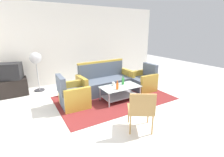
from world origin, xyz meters
name	(u,v)px	position (x,y,z in m)	size (l,w,h in m)	color
ground_plane	(129,109)	(0.00, 0.00, 0.00)	(14.00, 14.00, 0.00)	silver
wall_back	(83,44)	(0.00, 3.06, 1.40)	(6.52, 0.12, 2.80)	silver
rug	(114,98)	(0.04, 0.80, 0.01)	(3.23, 2.04, 0.01)	maroon
couch	(106,82)	(0.09, 1.42, 0.32)	(1.83, 0.81, 0.96)	#4C5666
armchair_left	(73,96)	(-1.17, 0.90, 0.29)	(0.72, 0.78, 0.85)	#4C5666
armchair_right	(143,81)	(1.24, 0.92, 0.29)	(0.70, 0.76, 0.85)	#4C5666
coffee_table	(120,91)	(0.12, 0.60, 0.27)	(1.10, 0.60, 0.40)	silver
bottle_orange	(117,86)	(-0.08, 0.45, 0.50)	(0.07, 0.07, 0.25)	#D85919
bottle_green	(123,81)	(0.29, 0.73, 0.51)	(0.08, 0.08, 0.26)	#2D8C38
cup	(114,84)	(-0.01, 0.77, 0.46)	(0.08, 0.08, 0.10)	silver
tv_stand	(13,87)	(-2.50, 2.55, 0.26)	(0.80, 0.50, 0.52)	black
television	(10,71)	(-2.50, 2.55, 0.76)	(0.70, 0.59, 0.48)	black
pedestal_fan	(36,60)	(-1.77, 2.60, 1.01)	(0.36, 0.36, 1.27)	#2D2D33
wicker_chair	(141,108)	(-0.36, -0.85, 0.49)	(0.66, 0.66, 0.84)	#AD844C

